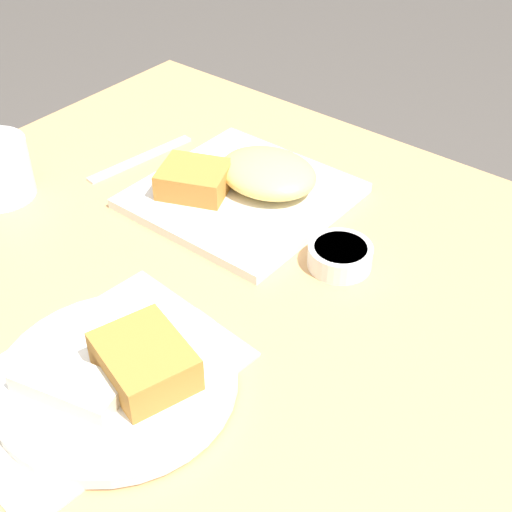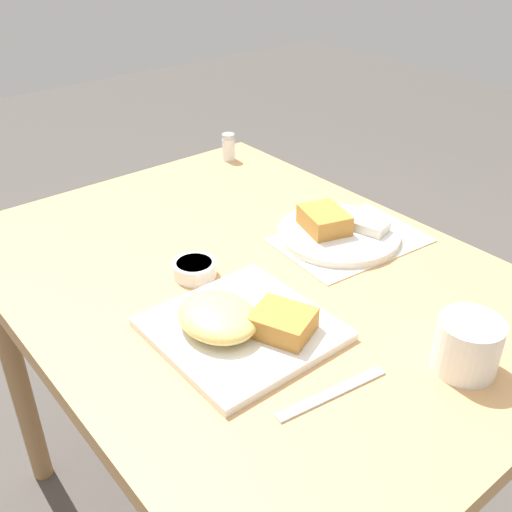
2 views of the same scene
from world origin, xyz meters
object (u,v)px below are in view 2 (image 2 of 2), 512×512
Objects in this scene: sauce_ramekin at (195,269)px; salt_shaker at (229,149)px; coffee_mug at (467,345)px; plate_oval_far at (337,229)px; plate_square_near at (238,323)px; butter_knife at (332,393)px.

sauce_ramekin is 0.55m from salt_shaker.
plate_oval_far is at bearing 160.66° from coffee_mug.
coffee_mug reaches higher than sauce_ramekin.
plate_square_near is 3.27× the size of sauce_ramekin.
salt_shaker reaches higher than butter_knife.
coffee_mug reaches higher than plate_square_near.
sauce_ramekin is at bearing 94.23° from butter_knife.
plate_oval_far is 3.54× the size of salt_shaker.
coffee_mug reaches higher than salt_shaker.
salt_shaker is 0.87m from butter_knife.
butter_knife is (0.37, -0.02, -0.01)m from sauce_ramekin.
plate_square_near reaches higher than butter_knife.
plate_oval_far is 0.31m from sauce_ramekin.
plate_square_near is at bearing -70.77° from plate_oval_far.
plate_square_near reaches higher than sauce_ramekin.
coffee_mug reaches higher than butter_knife.
butter_knife is 1.95× the size of coffee_mug.
plate_oval_far is at bearing 51.17° from butter_knife.
sauce_ramekin is at bearing -101.88° from plate_oval_far.
plate_oval_far reaches higher than butter_knife.
coffee_mug is (0.85, -0.21, 0.01)m from salt_shaker.
plate_oval_far is (-0.12, 0.34, -0.00)m from plate_square_near.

